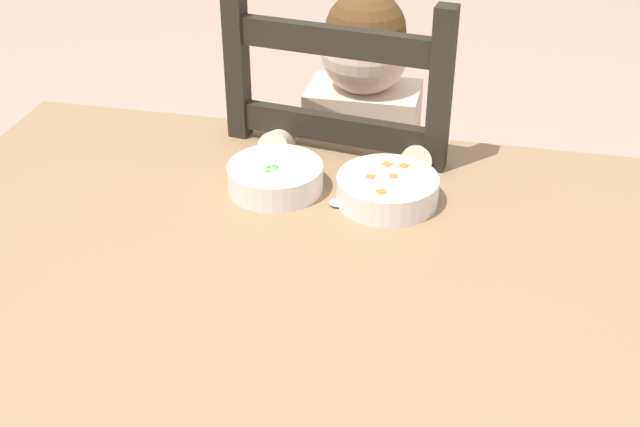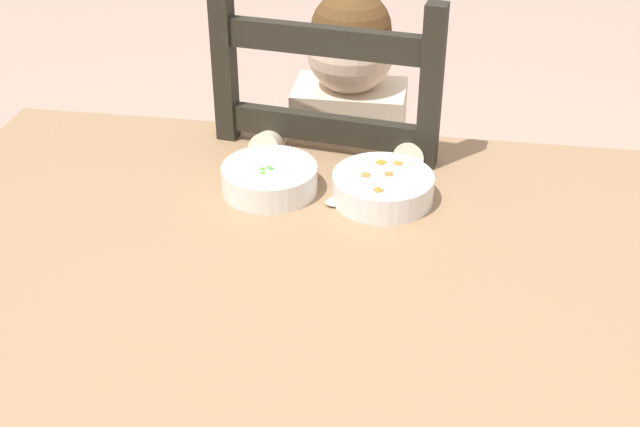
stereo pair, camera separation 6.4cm
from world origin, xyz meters
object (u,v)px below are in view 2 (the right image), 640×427
dining_table (322,316)px  bowl_of_peas (270,178)px  spoon (351,201)px  bowl_of_carrots (383,187)px  dining_chair (342,223)px  child_figure (347,156)px

dining_table → bowl_of_peas: bowl_of_peas is taller
spoon → bowl_of_carrots: bearing=22.6°
dining_chair → bowl_of_carrots: size_ratio=6.05×
child_figure → bowl_of_carrots: 0.32m
bowl_of_carrots → spoon: 0.06m
child_figure → dining_chair: bearing=145.1°
child_figure → bowl_of_carrots: child_figure is taller
spoon → bowl_of_peas: bearing=171.7°
dining_chair → child_figure: dining_chair is taller
dining_table → bowl_of_carrots: size_ratio=8.14×
dining_chair → spoon: 0.41m
dining_chair → child_figure: size_ratio=1.04×
child_figure → bowl_of_peas: size_ratio=6.06×
dining_table → child_figure: 0.49m
dining_chair → spoon: (0.05, -0.32, 0.25)m
child_figure → bowl_of_carrots: bearing=-71.8°
dining_chair → child_figure: bearing=-34.9°
bowl_of_peas → child_figure: bearing=71.8°
child_figure → spoon: size_ratio=7.25×
dining_chair → child_figure: (0.01, -0.01, 0.17)m
bowl_of_carrots → dining_table: bearing=-109.3°
dining_table → spoon: (0.02, 0.18, 0.10)m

